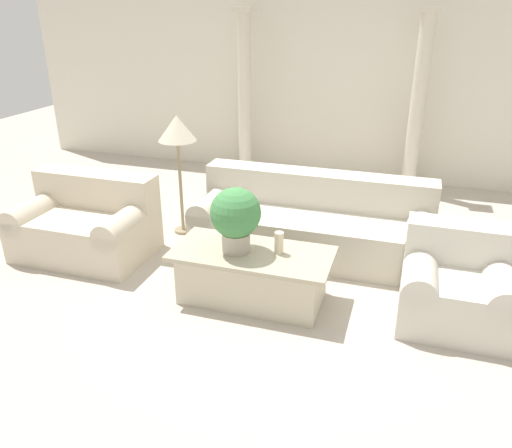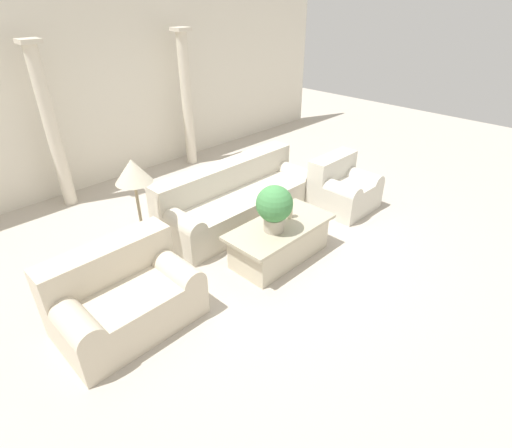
{
  "view_description": "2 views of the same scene",
  "coord_description": "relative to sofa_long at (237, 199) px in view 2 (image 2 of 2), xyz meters",
  "views": [
    {
      "loc": [
        1.13,
        -4.05,
        2.43
      ],
      "look_at": [
        -0.15,
        -0.07,
        0.58
      ],
      "focal_mm": 35.0,
      "sensor_mm": 36.0,
      "label": 1
    },
    {
      "loc": [
        -3.25,
        -3.12,
        2.96
      ],
      "look_at": [
        -0.27,
        -0.19,
        0.48
      ],
      "focal_mm": 28.0,
      "sensor_mm": 36.0,
      "label": 2
    }
  ],
  "objects": [
    {
      "name": "coffee_table",
      "position": [
        -0.3,
        -1.09,
        -0.09
      ],
      "size": [
        1.39,
        0.67,
        0.47
      ],
      "color": "beige",
      "rests_on": "ground_plane"
    },
    {
      "name": "sofa_long",
      "position": [
        0.0,
        0.0,
        0.0
      ],
      "size": [
        2.44,
        0.88,
        0.81
      ],
      "color": "beige",
      "rests_on": "ground_plane"
    },
    {
      "name": "armchair",
      "position": [
        1.39,
        -0.87,
        0.0
      ],
      "size": [
        0.88,
        0.81,
        0.78
      ],
      "color": "beige",
      "rests_on": "ground_plane"
    },
    {
      "name": "loveseat",
      "position": [
        -2.24,
        -0.74,
        0.01
      ],
      "size": [
        1.34,
        0.88,
        0.81
      ],
      "color": "beige",
      "rests_on": "ground_plane"
    },
    {
      "name": "column_left",
      "position": [
        -1.52,
        2.28,
        0.9
      ],
      "size": [
        0.27,
        0.27,
        2.4
      ],
      "color": "beige",
      "rests_on": "ground_plane"
    },
    {
      "name": "floor_lamp",
      "position": [
        -1.52,
        0.04,
        0.84
      ],
      "size": [
        0.42,
        0.42,
        1.35
      ],
      "color": "gray",
      "rests_on": "ground_plane"
    },
    {
      "name": "pillar_candle",
      "position": [
        -0.08,
        -1.04,
        0.24
      ],
      "size": [
        0.08,
        0.08,
        0.2
      ],
      "color": "beige",
      "rests_on": "coffee_table"
    },
    {
      "name": "ground_plane",
      "position": [
        -0.23,
        -0.68,
        -0.33
      ],
      "size": [
        16.0,
        16.0,
        0.0
      ],
      "primitive_type": "plane",
      "color": "#BCB2A3"
    },
    {
      "name": "wall_back",
      "position": [
        -0.23,
        2.69,
        1.27
      ],
      "size": [
        10.0,
        0.06,
        3.2
      ],
      "color": "silver",
      "rests_on": "ground_plane"
    },
    {
      "name": "column_right",
      "position": [
        0.91,
        2.28,
        0.9
      ],
      "size": [
        0.27,
        0.27,
        2.4
      ],
      "color": "beige",
      "rests_on": "ground_plane"
    },
    {
      "name": "potted_plant",
      "position": [
        -0.44,
        -1.11,
        0.47
      ],
      "size": [
        0.43,
        0.43,
        0.57
      ],
      "color": "#B2A893",
      "rests_on": "coffee_table"
    }
  ]
}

